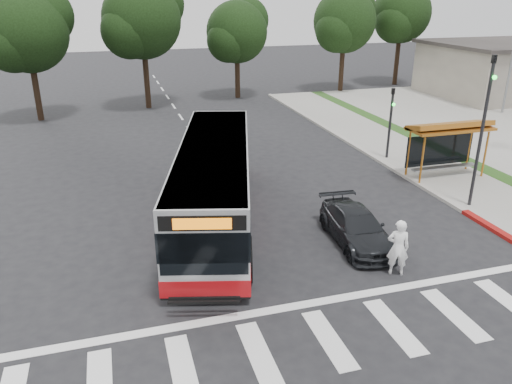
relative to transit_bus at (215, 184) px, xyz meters
name	(u,v)px	position (x,y,z in m)	size (l,w,h in m)	color
ground	(272,253)	(1.33, -3.35, -1.59)	(140.00, 140.00, 0.00)	black
sidewalk_east	(413,159)	(12.33, 4.65, -1.53)	(4.00, 40.00, 0.12)	gray
curb_east	(381,162)	(10.33, 4.65, -1.52)	(0.30, 40.00, 0.15)	#9E9991
crosswalk_ladder	(329,339)	(1.33, -8.35, -1.59)	(18.00, 2.60, 0.01)	silver
bus_shelter	(448,132)	(12.13, 1.75, 0.76)	(4.20, 1.60, 2.86)	#A6601B
traffic_signal_ne_tall	(484,121)	(10.93, -1.86, 2.28)	(0.18, 0.37, 6.50)	black
traffic_signal_ne_short	(391,116)	(10.93, 5.14, 0.88)	(0.18, 0.37, 4.00)	black
tree_ne_a	(345,20)	(17.41, 24.71, 4.80)	(6.16, 5.74, 9.30)	black
tree_ne_b	(402,12)	(24.41, 26.71, 5.33)	(6.16, 5.74, 10.02)	black
tree_north_a	(143,18)	(-0.59, 22.72, 5.33)	(6.60, 6.15, 10.17)	black
tree_north_b	(237,31)	(7.40, 24.71, 4.07)	(5.72, 5.33, 8.43)	black
tree_north_c	(28,30)	(-8.59, 20.71, 4.70)	(6.16, 5.74, 9.30)	black
transit_bus	(215,184)	(0.00, 0.00, 0.00)	(2.67, 12.34, 3.19)	#B1B4B6
pedestrian	(398,248)	(4.86, -5.85, -0.61)	(0.72, 0.47, 1.98)	white
dark_sedan	(356,227)	(4.62, -3.42, -0.96)	(1.78, 4.38, 1.27)	black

